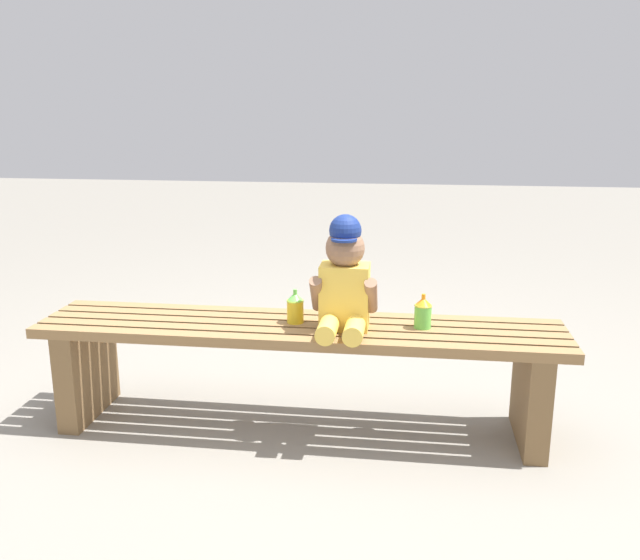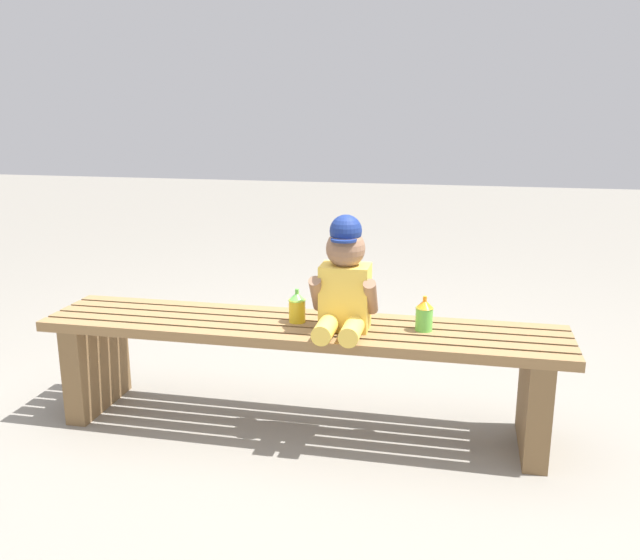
{
  "view_description": "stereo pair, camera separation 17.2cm",
  "coord_description": "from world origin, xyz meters",
  "px_view_note": "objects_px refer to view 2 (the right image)",
  "views": [
    {
      "loc": [
        0.38,
        -2.28,
        1.17
      ],
      "look_at": [
        0.08,
        -0.05,
        0.58
      ],
      "focal_mm": 37.95,
      "sensor_mm": 36.0,
      "label": 1
    },
    {
      "loc": [
        0.55,
        -2.25,
        1.17
      ],
      "look_at": [
        0.08,
        -0.05,
        0.58
      ],
      "focal_mm": 37.95,
      "sensor_mm": 36.0,
      "label": 2
    }
  ],
  "objects_px": {
    "park_bench": "(301,355)",
    "sippy_cup_right": "(424,314)",
    "sippy_cup_left": "(297,306)",
    "child_figure": "(344,281)"
  },
  "relations": [
    {
      "from": "child_figure",
      "to": "sippy_cup_right",
      "type": "relative_size",
      "value": 3.26
    },
    {
      "from": "child_figure",
      "to": "park_bench",
      "type": "bearing_deg",
      "value": 168.1
    },
    {
      "from": "park_bench",
      "to": "sippy_cup_left",
      "type": "distance_m",
      "value": 0.18
    },
    {
      "from": "park_bench",
      "to": "sippy_cup_right",
      "type": "height_order",
      "value": "sippy_cup_right"
    },
    {
      "from": "park_bench",
      "to": "sippy_cup_right",
      "type": "relative_size",
      "value": 15.27
    },
    {
      "from": "sippy_cup_right",
      "to": "child_figure",
      "type": "bearing_deg",
      "value": -169.18
    },
    {
      "from": "sippy_cup_left",
      "to": "sippy_cup_right",
      "type": "xyz_separation_m",
      "value": [
        0.46,
        0.0,
        0.0
      ]
    },
    {
      "from": "child_figure",
      "to": "sippy_cup_right",
      "type": "distance_m",
      "value": 0.3
    },
    {
      "from": "park_bench",
      "to": "sippy_cup_left",
      "type": "height_order",
      "value": "sippy_cup_left"
    },
    {
      "from": "child_figure",
      "to": "sippy_cup_left",
      "type": "height_order",
      "value": "child_figure"
    }
  ]
}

